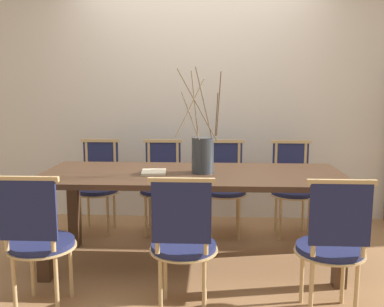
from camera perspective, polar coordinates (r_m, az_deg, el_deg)
name	(u,v)px	position (r m, az deg, el deg)	size (l,w,h in m)	color
ground_plane	(192,264)	(3.53, 0.00, -14.48)	(16.00, 16.00, 0.00)	#9E7047
wall_rear	(198,67)	(4.53, 0.81, 11.44)	(12.00, 0.06, 3.20)	beige
dining_table	(192,185)	(3.32, 0.00, -4.26)	(2.32, 0.89, 0.74)	#422B1C
chair_near_leftend	(38,238)	(2.85, -19.81, -10.52)	(0.43, 0.43, 0.89)	#1E234C
chair_near_left	(183,240)	(2.65, -1.20, -11.49)	(0.43, 0.43, 0.89)	#1E234C
chair_near_center	(332,243)	(2.74, 18.19, -11.25)	(0.43, 0.43, 0.89)	#1E234C
chair_far_leftend	(98,183)	(4.24, -12.39, -3.85)	(0.43, 0.43, 0.89)	#1E234C
chair_far_left	(162,184)	(4.13, -4.04, -4.02)	(0.43, 0.43, 0.89)	#1E234C
chair_far_center	(224,184)	(4.10, 4.35, -4.11)	(0.43, 0.43, 0.89)	#1E234C
chair_far_right	(292,185)	(4.17, 13.19, -4.11)	(0.43, 0.43, 0.89)	#1E234C
vase_centerpiece	(203,154)	(3.27, 1.43, -0.05)	(0.35, 0.40, 0.80)	#33383D
book_stack	(154,172)	(3.29, -5.11, -2.49)	(0.20, 0.22, 0.02)	beige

